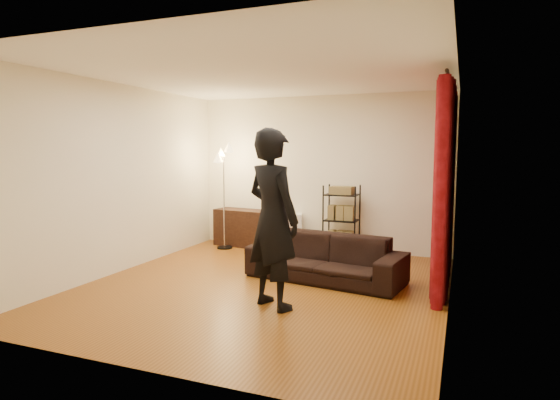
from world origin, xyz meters
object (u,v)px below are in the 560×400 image
at_px(sofa, 325,258).
at_px(storage_boxes, 292,231).
at_px(wire_shelf, 341,220).
at_px(person, 273,219).
at_px(media_cabinet, 246,228).
at_px(floor_lamp, 224,198).

height_order(sofa, storage_boxes, storage_boxes).
height_order(sofa, wire_shelf, wire_shelf).
bearing_deg(sofa, wire_shelf, 105.33).
bearing_deg(person, sofa, -74.26).
bearing_deg(media_cabinet, floor_lamp, -121.86).
bearing_deg(storage_boxes, wire_shelf, -9.40).
relative_size(storage_boxes, floor_lamp, 0.35).
bearing_deg(person, floor_lamp, -25.35).
relative_size(person, wire_shelf, 1.70).
xyz_separation_m(person, media_cabinet, (-1.74, 2.92, -0.66)).
xyz_separation_m(person, floor_lamp, (-2.00, 2.59, -0.09)).
height_order(sofa, floor_lamp, floor_lamp).
height_order(media_cabinet, floor_lamp, floor_lamp).
bearing_deg(floor_lamp, media_cabinet, 51.13).
height_order(person, storage_boxes, person).
bearing_deg(sofa, floor_lamp, 158.54).
bearing_deg(sofa, media_cabinet, 149.29).
relative_size(person, media_cabinet, 1.74).
bearing_deg(storage_boxes, person, -73.91).
xyz_separation_m(storage_boxes, wire_shelf, (0.94, -0.16, 0.27)).
distance_m(storage_boxes, wire_shelf, 0.99).
distance_m(sofa, storage_boxes, 2.07).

